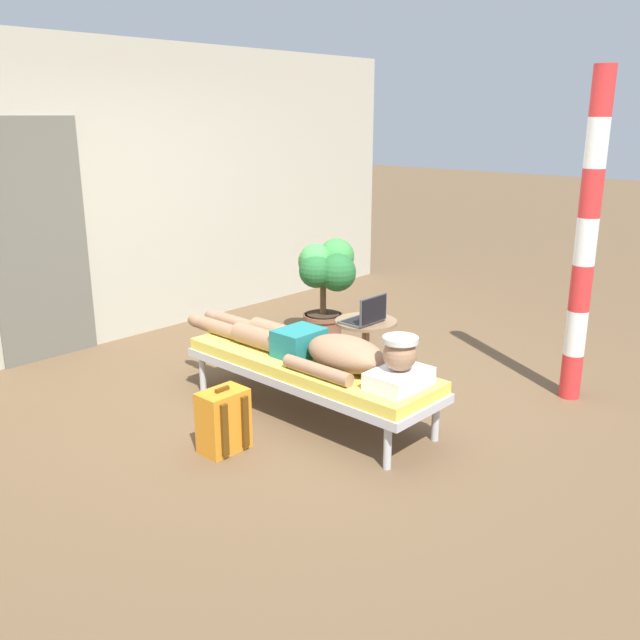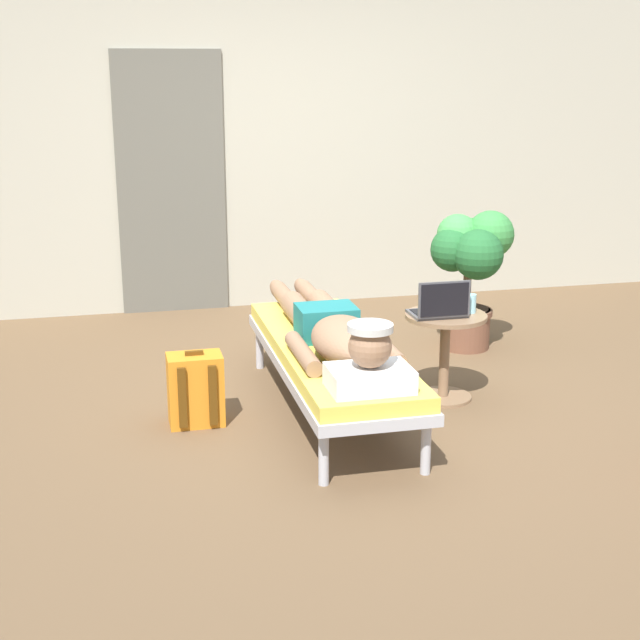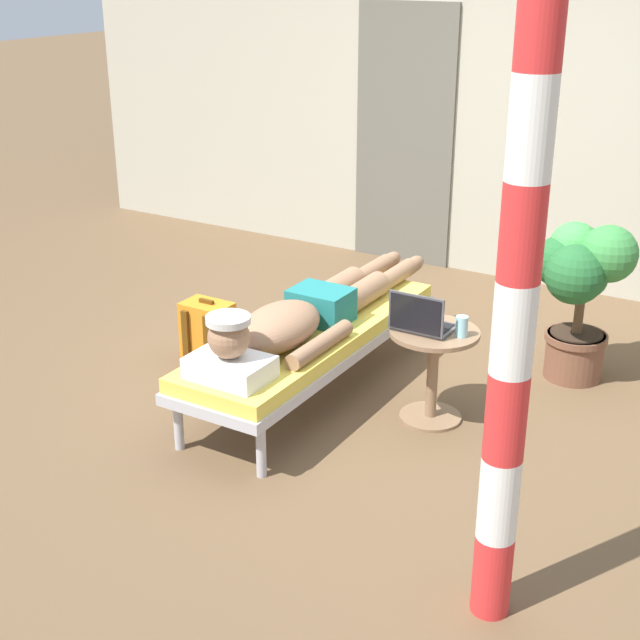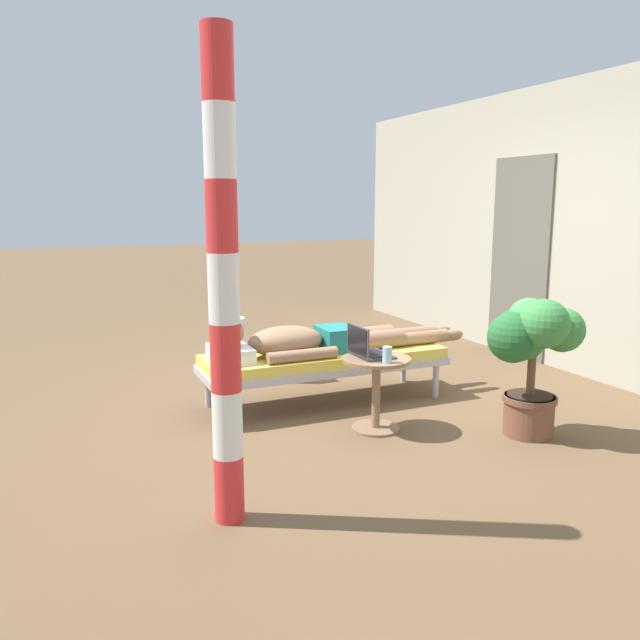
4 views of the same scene
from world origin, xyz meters
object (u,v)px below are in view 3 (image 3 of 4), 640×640
(lounge_chair, at_px, (312,338))
(backpack, at_px, (209,334))
(drink_glass, at_px, (462,327))
(porch_post, at_px, (514,328))
(side_table, at_px, (433,359))
(laptop, at_px, (421,321))
(potted_plant, at_px, (584,277))
(person_reclining, at_px, (302,316))

(lounge_chair, xyz_separation_m, backpack, (-0.76, 0.03, -0.15))
(drink_glass, relative_size, backpack, 0.26)
(lounge_chair, relative_size, porch_post, 0.83)
(side_table, xyz_separation_m, backpack, (-1.48, -0.05, -0.16))
(laptop, bearing_deg, side_table, 40.52)
(laptop, xyz_separation_m, backpack, (-1.42, 0.00, -0.39))
(drink_glass, bearing_deg, laptop, -166.87)
(drink_glass, relative_size, porch_post, 0.05)
(side_table, bearing_deg, drink_glass, -0.88)
(side_table, relative_size, drink_glass, 4.71)
(laptop, bearing_deg, potted_plant, 58.72)
(drink_glass, xyz_separation_m, backpack, (-1.63, -0.05, -0.38))
(lounge_chair, bearing_deg, drink_glass, 4.85)
(side_table, distance_m, backpack, 1.49)
(person_reclining, bearing_deg, porch_post, -35.78)
(laptop, relative_size, drink_glass, 2.79)
(person_reclining, xyz_separation_m, laptop, (0.66, 0.12, 0.06))
(lounge_chair, distance_m, laptop, 0.70)
(side_table, height_order, laptop, laptop)
(lounge_chair, relative_size, potted_plant, 2.03)
(side_table, bearing_deg, backpack, -178.04)
(lounge_chair, distance_m, potted_plant, 1.60)
(side_table, height_order, potted_plant, potted_plant)
(lounge_chair, xyz_separation_m, laptop, (0.66, 0.02, 0.24))
(lounge_chair, relative_size, laptop, 6.37)
(person_reclining, xyz_separation_m, potted_plant, (1.23, 1.08, 0.12))
(person_reclining, relative_size, laptop, 7.00)
(potted_plant, bearing_deg, backpack, -154.51)
(lounge_chair, distance_m, side_table, 0.72)
(lounge_chair, relative_size, side_table, 3.78)
(side_table, height_order, porch_post, porch_post)
(person_reclining, height_order, porch_post, porch_post)
(person_reclining, distance_m, backpack, 0.84)
(side_table, bearing_deg, person_reclining, -166.17)
(backpack, bearing_deg, side_table, 1.96)
(side_table, distance_m, potted_plant, 1.08)
(person_reclining, distance_m, drink_glass, 0.88)
(lounge_chair, distance_m, porch_post, 2.15)
(potted_plant, distance_m, porch_post, 2.29)
(laptop, bearing_deg, person_reclining, -169.22)
(side_table, height_order, backpack, side_table)
(laptop, distance_m, drink_glass, 0.22)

